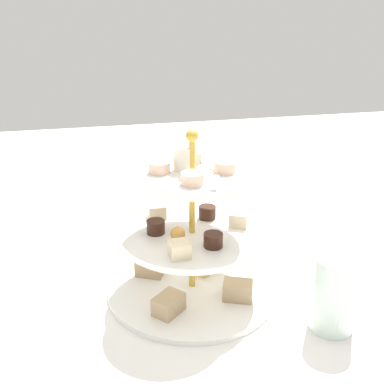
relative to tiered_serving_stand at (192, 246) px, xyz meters
name	(u,v)px	position (x,y,z in m)	size (l,w,h in m)	color
ground_plane	(192,290)	(0.00, 0.00, -0.09)	(2.40, 2.40, 0.00)	white
tiered_serving_stand	(192,246)	(0.00, 0.00, 0.00)	(0.29, 0.29, 0.29)	white
water_glass_tall_right	(334,294)	(-0.14, -0.19, -0.03)	(0.07, 0.07, 0.12)	silver
water_glass_short_left	(145,217)	(0.23, 0.05, -0.05)	(0.06, 0.06, 0.08)	silver
teacup_with_saucer	(204,217)	(0.23, -0.08, -0.06)	(0.09, 0.09, 0.05)	white
butter_knife_right	(299,241)	(0.12, -0.26, -0.09)	(0.17, 0.01, 0.00)	silver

